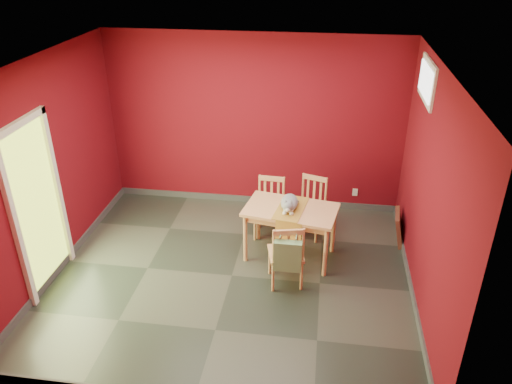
# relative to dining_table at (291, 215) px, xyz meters

# --- Properties ---
(ground) EXTENTS (4.50, 4.50, 0.00)m
(ground) POSITION_rel_dining_table_xyz_m (-0.69, -0.55, -0.65)
(ground) COLOR #2D342D
(ground) RESTS_ON ground
(room_shell) EXTENTS (4.50, 4.50, 4.50)m
(room_shell) POSITION_rel_dining_table_xyz_m (-0.69, -0.55, -0.60)
(room_shell) COLOR #620A13
(room_shell) RESTS_ON ground
(doorway) EXTENTS (0.06, 1.01, 2.13)m
(doorway) POSITION_rel_dining_table_xyz_m (-2.92, -0.95, 0.48)
(doorway) COLOR #B7D838
(doorway) RESTS_ON ground
(window) EXTENTS (0.05, 0.90, 0.50)m
(window) POSITION_rel_dining_table_xyz_m (1.53, 0.45, 1.70)
(window) COLOR white
(window) RESTS_ON room_shell
(outlet_plate) EXTENTS (0.08, 0.02, 0.12)m
(outlet_plate) POSITION_rel_dining_table_xyz_m (0.91, 1.44, -0.35)
(outlet_plate) COLOR silver
(outlet_plate) RESTS_ON room_shell
(dining_table) EXTENTS (1.28, 0.88, 0.74)m
(dining_table) POSITION_rel_dining_table_xyz_m (0.00, 0.00, 0.00)
(dining_table) COLOR tan
(dining_table) RESTS_ON ground
(table_runner) EXTENTS (0.45, 0.75, 0.36)m
(table_runner) POSITION_rel_dining_table_xyz_m (0.00, -0.12, 0.04)
(table_runner) COLOR #AA7C2B
(table_runner) RESTS_ON dining_table
(chair_far_left) EXTENTS (0.43, 0.43, 0.87)m
(chair_far_left) POSITION_rel_dining_table_xyz_m (-0.33, 0.53, -0.20)
(chair_far_left) COLOR tan
(chair_far_left) RESTS_ON ground
(chair_far_right) EXTENTS (0.50, 0.50, 0.87)m
(chair_far_right) POSITION_rel_dining_table_xyz_m (0.24, 0.64, -0.21)
(chair_far_right) COLOR tan
(chair_far_right) RESTS_ON ground
(chair_near) EXTENTS (0.49, 0.49, 0.88)m
(chair_near) POSITION_rel_dining_table_xyz_m (0.00, -0.61, -0.20)
(chair_near) COLOR tan
(chair_near) RESTS_ON ground
(tote_bag) EXTENTS (0.33, 0.19, 0.46)m
(tote_bag) POSITION_rel_dining_table_xyz_m (0.03, -0.82, -0.08)
(tote_bag) COLOR #6A9360
(tote_bag) RESTS_ON chair_near
(cat) EXTENTS (0.38, 0.51, 0.23)m
(cat) POSITION_rel_dining_table_xyz_m (-0.02, 0.01, 0.21)
(cat) COLOR slate
(cat) RESTS_ON table_runner
(picture_frame) EXTENTS (0.20, 0.47, 0.46)m
(picture_frame) POSITION_rel_dining_table_xyz_m (1.50, 0.58, -0.42)
(picture_frame) COLOR brown
(picture_frame) RESTS_ON ground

